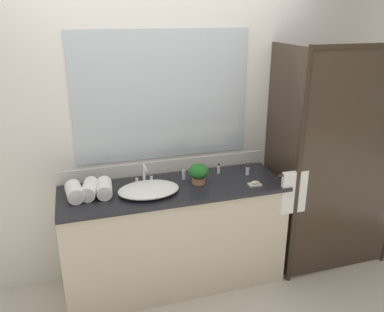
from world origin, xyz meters
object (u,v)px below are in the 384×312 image
(soap_dish, at_px, (255,184))
(potted_plant, at_px, (199,173))
(rolled_towel_near_edge, at_px, (74,192))
(rolled_towel_far_edge, at_px, (104,188))
(rolled_towel_middle, at_px, (89,189))
(amenity_bottle_body_wash, at_px, (219,169))
(faucet, at_px, (144,178))
(amenity_bottle_conditioner, at_px, (184,175))
(sink_basin, at_px, (149,190))
(amenity_bottle_shampoo, at_px, (248,170))

(soap_dish, bearing_deg, potted_plant, 157.88)
(potted_plant, height_order, rolled_towel_near_edge, potted_plant)
(soap_dish, distance_m, rolled_towel_far_edge, 1.19)
(rolled_towel_far_edge, bearing_deg, potted_plant, 0.20)
(soap_dish, distance_m, rolled_towel_near_edge, 1.40)
(potted_plant, height_order, rolled_towel_middle, potted_plant)
(soap_dish, xyz_separation_m, amenity_bottle_body_wash, (-0.19, 0.32, 0.03))
(faucet, distance_m, rolled_towel_middle, 0.45)
(amenity_bottle_conditioner, bearing_deg, rolled_towel_middle, -172.99)
(sink_basin, distance_m, rolled_towel_far_edge, 0.33)
(faucet, relative_size, rolled_towel_middle, 0.75)
(soap_dish, relative_size, amenity_bottle_conditioner, 1.20)
(amenity_bottle_body_wash, relative_size, rolled_towel_near_edge, 0.41)
(sink_basin, distance_m, faucet, 0.18)
(rolled_towel_near_edge, distance_m, rolled_towel_far_edge, 0.22)
(amenity_bottle_conditioner, xyz_separation_m, rolled_towel_near_edge, (-0.88, -0.12, 0.02))
(amenity_bottle_shampoo, xyz_separation_m, amenity_bottle_conditioner, (-0.55, 0.07, -0.00))
(faucet, height_order, rolled_towel_near_edge, faucet)
(rolled_towel_near_edge, bearing_deg, potted_plant, 0.47)
(sink_basin, bearing_deg, rolled_towel_near_edge, 173.51)
(sink_basin, distance_m, rolled_towel_middle, 0.45)
(amenity_bottle_shampoo, bearing_deg, faucet, 175.96)
(amenity_bottle_shampoo, distance_m, rolled_towel_far_edge, 1.21)
(amenity_bottle_body_wash, height_order, rolled_towel_far_edge, rolled_towel_far_edge)
(faucet, distance_m, rolled_towel_far_edge, 0.34)
(sink_basin, height_order, soap_dish, sink_basin)
(amenity_bottle_shampoo, bearing_deg, potted_plant, -174.66)
(rolled_towel_near_edge, bearing_deg, rolled_towel_middle, 11.22)
(rolled_towel_middle, bearing_deg, amenity_bottle_conditioner, 7.01)
(rolled_towel_near_edge, distance_m, rolled_towel_middle, 0.11)
(rolled_towel_middle, bearing_deg, rolled_towel_near_edge, -168.78)
(amenity_bottle_body_wash, bearing_deg, soap_dish, -58.67)
(amenity_bottle_body_wash, relative_size, amenity_bottle_conditioner, 1.06)
(amenity_bottle_conditioner, bearing_deg, rolled_towel_far_edge, -170.43)
(amenity_bottle_body_wash, distance_m, rolled_towel_middle, 1.10)
(soap_dish, height_order, amenity_bottle_shampoo, amenity_bottle_shampoo)
(sink_basin, xyz_separation_m, amenity_bottle_body_wash, (0.65, 0.21, 0.01))
(faucet, relative_size, soap_dish, 1.75)
(rolled_towel_near_edge, height_order, rolled_towel_far_edge, rolled_towel_near_edge)
(amenity_bottle_shampoo, height_order, amenity_bottle_conditioner, amenity_bottle_shampoo)
(amenity_bottle_shampoo, xyz_separation_m, amenity_bottle_body_wash, (-0.23, 0.10, 0.00))
(faucet, xyz_separation_m, potted_plant, (0.43, -0.10, 0.03))
(rolled_towel_middle, bearing_deg, potted_plant, -0.92)
(sink_basin, relative_size, rolled_towel_middle, 2.03)
(potted_plant, height_order, amenity_bottle_shampoo, potted_plant)
(faucet, xyz_separation_m, amenity_bottle_body_wash, (0.65, 0.04, -0.02))
(potted_plant, distance_m, amenity_bottle_body_wash, 0.28)
(faucet, xyz_separation_m, amenity_bottle_shampoo, (0.88, -0.06, -0.02))
(amenity_bottle_body_wash, distance_m, rolled_towel_near_edge, 1.21)
(soap_dish, xyz_separation_m, rolled_towel_middle, (-1.28, 0.19, 0.04))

